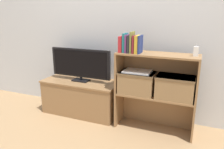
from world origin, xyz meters
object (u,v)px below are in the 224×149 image
Objects in this scene: tv_stand at (82,97)px; laptop at (137,71)px; book_teal at (125,43)px; storage_basket_right at (175,86)px; book_crimson at (122,44)px; book_mustard at (138,44)px; baby_monitor at (196,51)px; book_maroon at (135,44)px; book_navy at (140,44)px; tv at (80,64)px; book_olive at (132,42)px; book_plum at (127,44)px; book_charcoal at (130,44)px; storage_basket_left at (137,82)px.

tv_stand is 0.92m from laptop.
storage_basket_right is at bearing 3.31° from book_teal.
book_mustard is (0.18, 0.00, 0.01)m from book_crimson.
tv_stand is 7.99× the size of baby_monitor.
book_teal is at bearing -167.08° from laptop.
book_navy is (0.06, 0.00, 0.00)m from book_maroon.
tv is 0.83m from book_maroon.
book_olive is at bearing 180.00° from book_maroon.
book_crimson is at bearing 180.00° from book_plum.
book_olive is 0.34m from laptop.
book_mustard reaches higher than book_maroon.
book_charcoal is at bearing -9.33° from tv_stand.
tv is 4.72× the size of book_crimson.
book_mustard is at bearing -8.29° from tv_stand.
tv_stand is at bearing 176.11° from storage_basket_right.
tv_stand is at bearing 177.21° from baby_monitor.
tv is 2.08× the size of storage_basket_left.
book_olive is 0.07m from book_mustard.
book_teal reaches higher than baby_monitor.
book_olive is 0.57× the size of storage_basket_left.
book_mustard is (0.12, 0.00, -0.00)m from book_plum.
book_olive reaches higher than tv_stand.
tv_stand is 1.09m from book_maroon.
book_teal is 1.11× the size of book_charcoal.
tv is at bearing 174.15° from storage_basket_left.
tv is 0.69m from book_crimson.
book_mustard is 0.99× the size of book_navy.
book_plum is 1.02× the size of book_maroon.
book_crimson is at bearing -169.82° from storage_basket_left.
tv is at bearing 171.82° from book_mustard.
book_crimson is 0.78m from baby_monitor.
tv is 0.78m from book_charcoal.
book_olive is at bearing 180.00° from book_mustard.
book_charcoal and book_maroon have the same top height.
storage_basket_left is (0.18, 0.03, -0.43)m from book_crimson.
book_crimson is at bearing -176.49° from baby_monitor.
book_crimson is 0.09m from book_charcoal.
book_navy reaches higher than storage_basket_right.
book_maroon reaches higher than storage_basket_left.
book_navy reaches higher than book_mustard.
laptop reaches higher than storage_basket_left.
laptop is at bearing 44.71° from book_maroon.
book_charcoal reaches higher than storage_basket_left.
book_charcoal is at bearing 0.00° from book_teal.
book_charcoal is 0.62× the size of laptop.
book_charcoal reaches higher than baby_monitor.
book_crimson is 0.58× the size of laptop.
book_charcoal is at bearing -180.00° from book_olive.
book_navy is at bearing 0.00° from book_mustard.
book_plum is 0.08m from book_maroon.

